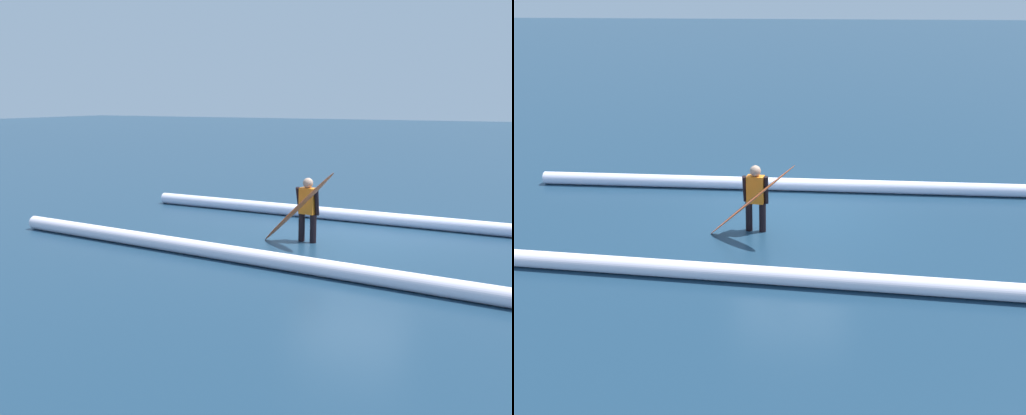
# 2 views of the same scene
# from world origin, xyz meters

# --- Properties ---
(ground_plane) EXTENTS (151.62, 151.62, 0.00)m
(ground_plane) POSITION_xyz_m (0.00, 0.00, 0.00)
(ground_plane) COLOR #1A354D
(surfer) EXTENTS (0.52, 0.26, 1.39)m
(surfer) POSITION_xyz_m (0.72, 0.96, 0.77)
(surfer) COLOR black
(surfer) RESTS_ON ground_plane
(surfboard) EXTENTS (1.79, 0.66, 1.65)m
(surfboard) POSITION_xyz_m (0.76, 1.39, 0.81)
(surfboard) COLOR #E55926
(surfboard) RESTS_ON ground_plane
(wave_crest_foreground) EXTENTS (15.44, 0.33, 0.31)m
(wave_crest_foreground) POSITION_xyz_m (-1.38, -1.55, 0.16)
(wave_crest_foreground) COLOR white
(wave_crest_foreground) RESTS_ON ground_plane
(wave_crest_midground) EXTENTS (18.52, 1.41, 0.31)m
(wave_crest_midground) POSITION_xyz_m (-2.27, 3.28, 0.15)
(wave_crest_midground) COLOR white
(wave_crest_midground) RESTS_ON ground_plane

